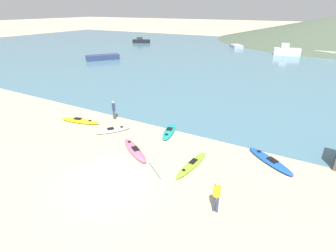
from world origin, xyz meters
TOP-DOWN VIEW (x-y plane):
  - ground_plane at (0.00, 0.00)m, footprint 400.00×400.00m
  - bay_water at (0.00, 42.70)m, footprint 160.00×70.00m
  - kayak_on_sand_0 at (-0.66, 3.45)m, footprint 3.23×2.37m
  - kayak_on_sand_1 at (-3.99, 5.16)m, footprint 2.14×2.54m
  - kayak_on_sand_2 at (3.28, 3.79)m, footprint 0.84×3.42m
  - kayak_on_sand_3 at (7.24, 6.55)m, footprint 3.31×2.68m
  - kayak_on_sand_4 at (-0.12, 7.08)m, footprint 1.47×2.94m
  - kayak_on_sand_5 at (-7.49, 5.20)m, footprint 3.58×1.35m
  - person_near_foreground at (5.81, 0.91)m, footprint 0.34×0.29m
  - person_near_waterline at (-5.49, 7.16)m, footprint 0.33×0.29m
  - moored_boat_0 at (-33.29, 50.78)m, footprint 4.68×3.18m
  - moored_boat_1 at (-25.22, 27.31)m, footprint 4.87×5.71m
  - moored_boat_2 at (2.70, 49.00)m, footprint 5.13×2.77m
  - moored_boat_3 at (9.35, 52.73)m, footprint 4.07×2.48m
  - moored_boat_4 at (-8.70, 54.04)m, footprint 3.91×4.44m
  - loose_paddle at (1.62, 2.29)m, footprint 2.35×1.78m

SIDE VIEW (x-z plane):
  - ground_plane at x=0.00m, z-range 0.00..0.00m
  - loose_paddle at x=1.62m, z-range 0.00..0.03m
  - bay_water at x=0.00m, z-range 0.00..0.06m
  - kayak_on_sand_2 at x=3.28m, z-range -0.02..0.28m
  - kayak_on_sand_1 at x=-3.99m, z-range -0.02..0.29m
  - kayak_on_sand_4 at x=-0.12m, z-range -0.02..0.29m
  - kayak_on_sand_3 at x=7.24m, z-range -0.02..0.29m
  - kayak_on_sand_5 at x=-7.49m, z-range -0.02..0.32m
  - kayak_on_sand_0 at x=-0.66m, z-range -0.02..0.38m
  - moored_boat_4 at x=-8.70m, z-range 0.06..0.77m
  - moored_boat_3 at x=9.35m, z-range 0.06..0.87m
  - moored_boat_1 at x=-25.22m, z-range 0.06..0.95m
  - moored_boat_0 at x=-33.29m, z-range -0.16..1.30m
  - moored_boat_2 at x=2.70m, z-range -0.28..1.97m
  - person_near_waterline at x=-5.49m, z-range 0.12..1.73m
  - person_near_foreground at x=5.81m, z-range 0.12..1.82m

